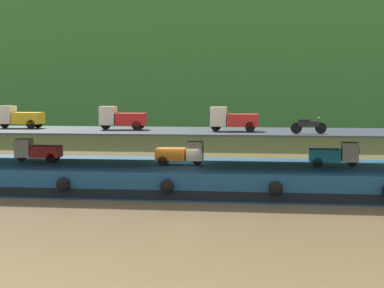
# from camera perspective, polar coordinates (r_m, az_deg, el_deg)

# --- Properties ---
(ground_plane) EXTENTS (400.00, 400.00, 0.00)m
(ground_plane) POSITION_cam_1_polar(r_m,az_deg,el_deg) (35.67, -1.21, -4.31)
(ground_plane) COLOR brown
(cargo_barge) EXTENTS (27.83, 8.73, 1.50)m
(cargo_barge) POSITION_cam_1_polar(r_m,az_deg,el_deg) (35.53, -1.22, -3.13)
(cargo_barge) COLOR navy
(cargo_barge) RESTS_ON ground
(cargo_rack) EXTENTS (26.23, 7.35, 2.00)m
(cargo_rack) POSITION_cam_1_polar(r_m,az_deg,el_deg) (35.30, -1.22, 1.21)
(cargo_rack) COLOR #2D333D
(cargo_rack) RESTS_ON cargo_barge
(mini_truck_lower_stern) EXTENTS (2.79, 1.29, 1.38)m
(mini_truck_lower_stern) POSITION_cam_1_polar(r_m,az_deg,el_deg) (37.96, -14.34, -0.58)
(mini_truck_lower_stern) COLOR red
(mini_truck_lower_stern) RESTS_ON cargo_barge
(mini_truck_lower_aft) EXTENTS (2.75, 1.21, 1.38)m
(mini_truck_lower_aft) POSITION_cam_1_polar(r_m,az_deg,el_deg) (35.06, -1.08, -0.86)
(mini_truck_lower_aft) COLOR orange
(mini_truck_lower_aft) RESTS_ON cargo_barge
(mini_truck_lower_mid) EXTENTS (2.75, 1.22, 1.38)m
(mini_truck_lower_mid) POSITION_cam_1_polar(r_m,az_deg,el_deg) (35.33, 13.27, -0.94)
(mini_truck_lower_mid) COLOR teal
(mini_truck_lower_mid) RESTS_ON cargo_barge
(mini_truck_upper_stern) EXTENTS (2.77, 1.24, 1.38)m
(mini_truck_upper_stern) POSITION_cam_1_polar(r_m,az_deg,el_deg) (38.78, -15.92, 2.46)
(mini_truck_upper_stern) COLOR gold
(mini_truck_upper_stern) RESTS_ON cargo_rack
(mini_truck_upper_mid) EXTENTS (2.78, 1.26, 1.38)m
(mini_truck_upper_mid) POSITION_cam_1_polar(r_m,az_deg,el_deg) (35.96, -6.60, 2.44)
(mini_truck_upper_mid) COLOR red
(mini_truck_upper_mid) RESTS_ON cargo_rack
(mini_truck_upper_fore) EXTENTS (2.74, 1.20, 1.38)m
(mini_truck_upper_fore) POSITION_cam_1_polar(r_m,az_deg,el_deg) (34.30, 3.92, 2.35)
(mini_truck_upper_fore) COLOR red
(mini_truck_upper_fore) RESTS_ON cargo_rack
(motorcycle_upper_port) EXTENTS (1.90, 0.55, 0.87)m
(motorcycle_upper_port) POSITION_cam_1_polar(r_m,az_deg,el_deg) (32.74, 10.87, 1.72)
(motorcycle_upper_port) COLOR black
(motorcycle_upper_port) RESTS_ON cargo_rack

